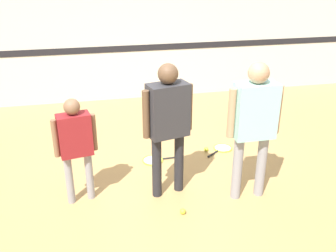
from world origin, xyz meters
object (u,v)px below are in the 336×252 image
person_student_right (254,118)px  racket_spare_on_floor (154,160)px  person_instructor (168,117)px  tennis_ball_near_instructor (183,211)px  tennis_ball_by_spare_racket (157,165)px  racket_second_spare (222,148)px  person_student_left (75,140)px  tennis_ball_stray_left (206,149)px

person_student_right → racket_spare_on_floor: bearing=-48.9°
person_instructor → tennis_ball_near_instructor: 1.06m
tennis_ball_near_instructor → tennis_ball_by_spare_racket: bearing=94.2°
racket_second_spare → tennis_ball_by_spare_racket: tennis_ball_by_spare_racket is taller
person_student_right → tennis_ball_by_spare_racket: 1.61m
person_student_left → racket_spare_on_floor: 1.47m
person_instructor → tennis_ball_stray_left: size_ratio=24.16×
racket_spare_on_floor → tennis_ball_by_spare_racket: size_ratio=8.08×
tennis_ball_by_spare_racket → racket_second_spare: bearing=16.7°
person_student_left → tennis_ball_near_instructor: person_student_left is taller
person_student_right → tennis_ball_near_instructor: (-0.84, -0.19, -0.97)m
person_instructor → tennis_ball_stray_left: 1.54m
person_student_left → tennis_ball_stray_left: (1.81, 0.86, -0.74)m
tennis_ball_near_instructor → racket_second_spare: bearing=55.3°
tennis_ball_near_instructor → tennis_ball_by_spare_racket: 1.09m
person_student_left → tennis_ball_stray_left: person_student_left is taller
racket_spare_on_floor → racket_second_spare: bearing=4.9°
racket_spare_on_floor → tennis_ball_by_spare_racket: bearing=-89.3°
person_instructor → person_student_left: size_ratio=1.27×
tennis_ball_stray_left → person_instructor: bearing=-130.2°
racket_second_spare → tennis_ball_by_spare_racket: bearing=-19.6°
person_student_right → tennis_ball_near_instructor: 1.30m
racket_spare_on_floor → tennis_ball_near_instructor: 1.27m
racket_spare_on_floor → tennis_ball_by_spare_racket: tennis_ball_by_spare_racket is taller
tennis_ball_near_instructor → tennis_ball_stray_left: size_ratio=1.00×
person_student_left → person_student_right: person_student_right is taller
racket_spare_on_floor → person_student_left: bearing=-145.7°
person_student_right → tennis_ball_near_instructor: size_ratio=24.63×
racket_spare_on_floor → tennis_ball_by_spare_racket: 0.18m
tennis_ball_near_instructor → tennis_ball_stray_left: (0.72, 1.38, 0.00)m
racket_spare_on_floor → tennis_ball_near_instructor: (0.09, -1.27, 0.02)m
person_instructor → tennis_ball_stray_left: bearing=36.7°
person_instructor → tennis_ball_stray_left: (0.78, 0.93, -0.95)m
racket_spare_on_floor → racket_second_spare: 1.07m
person_instructor → tennis_ball_near_instructor: bearing=-94.9°
person_instructor → person_student_right: (0.91, -0.27, 0.02)m
tennis_ball_by_spare_racket → tennis_ball_stray_left: same height
person_student_left → person_student_right: bearing=-20.5°
person_student_right → racket_spare_on_floor: size_ratio=3.05×
person_student_left → tennis_ball_by_spare_racket: person_student_left is taller
person_student_right → racket_spare_on_floor: person_student_right is taller
person_student_left → tennis_ball_by_spare_racket: (1.01, 0.56, -0.74)m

